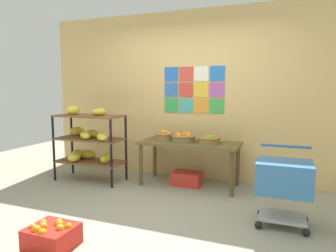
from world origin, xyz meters
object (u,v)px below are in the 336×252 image
Objects in this scene: fruit_basket_back_right at (164,135)px; orange_crate_foreground at (52,235)px; fruit_basket_centre at (183,137)px; banana_shelf_unit at (88,140)px; display_table at (189,147)px; shopping_cart at (284,180)px; fruit_basket_back_left at (209,140)px; produce_crate_under_table at (187,179)px.

fruit_basket_back_right is 2.39m from orange_crate_foreground.
fruit_basket_centre is at bearing -14.91° from fruit_basket_back_right.
fruit_basket_back_right is at bearing 20.54° from banana_shelf_unit.
display_table is at bearing -13.53° from fruit_basket_back_right.
display_table reaches higher than orange_crate_foreground.
orange_crate_foreground is 2.36m from shopping_cart.
orange_crate_foreground is at bearing -113.03° from fruit_basket_back_left.
banana_shelf_unit reaches higher than fruit_basket_back_left.
banana_shelf_unit is at bearing -167.39° from fruit_basket_centre.
fruit_basket_back_right is at bearing 164.94° from produce_crate_under_table.
fruit_basket_centre is 2.36m from orange_crate_foreground.
fruit_basket_back_right is 0.70× the size of orange_crate_foreground.
display_table is 3.57× the size of orange_crate_foreground.
produce_crate_under_table is 2.27m from orange_crate_foreground.
fruit_basket_back_right is at bearing 171.65° from fruit_basket_back_left.
produce_crate_under_table is at bearing 11.39° from banana_shelf_unit.
shopping_cart is (1.78, -1.06, -0.24)m from fruit_basket_back_right.
orange_crate_foreground is at bearing -94.61° from fruit_basket_back_right.
display_table is 1.64m from shopping_cart.
banana_shelf_unit is 1.43× the size of shopping_cart.
fruit_basket_back_left is (1.88, 0.32, 0.07)m from banana_shelf_unit.
produce_crate_under_table is at bearing 131.37° from shopping_cart.
shopping_cart is (1.43, -0.96, -0.23)m from fruit_basket_centre.
shopping_cart reaches higher than orange_crate_foreground.
shopping_cart is at bearing -30.67° from fruit_basket_back_right.
banana_shelf_unit reaches higher than produce_crate_under_table.
fruit_basket_centre is (1.48, 0.33, 0.08)m from banana_shelf_unit.
produce_crate_under_table is 1.05× the size of orange_crate_foreground.
banana_shelf_unit is 2.87× the size of orange_crate_foreground.
display_table is at bearing 179.82° from fruit_basket_back_left.
fruit_basket_centre is (-0.10, 0.02, 0.15)m from display_table.
fruit_basket_back_right reaches higher than display_table.
shopping_cart is at bearing -42.44° from fruit_basket_back_left.
display_table is 3.95× the size of fruit_basket_centre.
produce_crate_under_table is 0.52× the size of shopping_cart.
banana_shelf_unit is at bearing 116.77° from orange_crate_foreground.
banana_shelf_unit reaches higher than display_table.
orange_crate_foreground is (0.95, -1.88, -0.54)m from banana_shelf_unit.
display_table reaches higher than produce_crate_under_table.
fruit_basket_back_right is 0.67× the size of produce_crate_under_table.
display_table is 0.49m from fruit_basket_back_right.
banana_shelf_unit is at bearing -168.73° from display_table.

